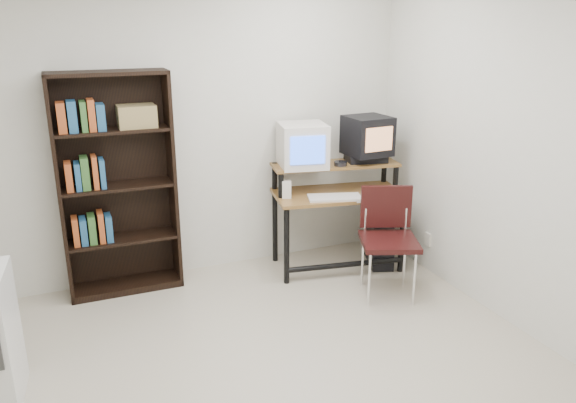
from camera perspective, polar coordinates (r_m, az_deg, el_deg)
name	(u,v)px	position (r m, az deg, el deg)	size (l,w,h in m)	color
floor	(275,390)	(3.78, -1.35, -18.64)	(4.00, 4.00, 0.01)	beige
back_wall	(191,133)	(5.04, -9.86, 6.87)	(4.00, 0.01, 2.60)	silver
right_wall	(540,163)	(4.30, 24.21, 3.62)	(0.01, 4.00, 2.60)	silver
computer_desk	(337,197)	(5.21, 5.05, 0.46)	(1.25, 0.78, 0.98)	brown
crt_monitor	(302,145)	(5.10, 1.46, 5.73)	(0.48, 0.49, 0.39)	beige
vcr	(366,158)	(5.33, 7.89, 4.38)	(0.36, 0.26, 0.08)	black
crt_tv	(367,136)	(5.27, 8.08, 6.64)	(0.40, 0.40, 0.36)	black
cd_spindle	(340,164)	(5.14, 5.36, 3.79)	(0.12, 0.12, 0.05)	#26262B
keyboard	(335,198)	(5.00, 4.76, 0.34)	(0.47, 0.21, 0.04)	beige
mousepad	(375,194)	(5.22, 8.85, 0.76)	(0.22, 0.18, 0.01)	black
mouse	(374,192)	(5.22, 8.75, 0.99)	(0.10, 0.06, 0.03)	white
desk_speaker	(287,190)	(4.99, -0.15, 1.16)	(0.08, 0.07, 0.17)	beige
pc_tower	(379,242)	(5.48, 9.25, -4.10)	(0.20, 0.45, 0.42)	black
school_chair	(388,230)	(4.80, 10.11, -2.84)	(0.59, 0.59, 0.91)	black
bookshelf	(117,183)	(4.88, -17.02, 1.82)	(0.94, 0.32, 1.87)	black
wall_outlet	(428,239)	(5.40, 14.01, -3.74)	(0.02, 0.08, 0.12)	beige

